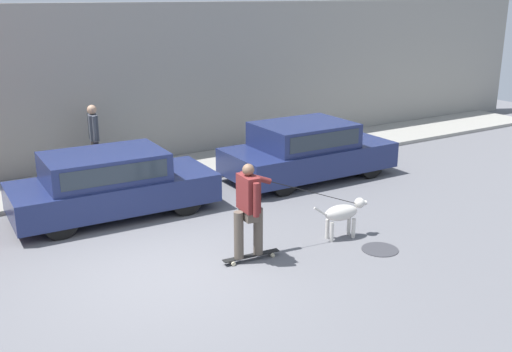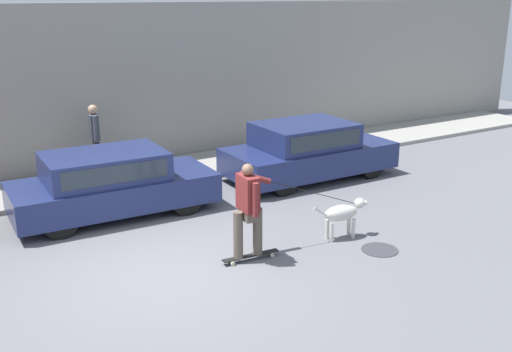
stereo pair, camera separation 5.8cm
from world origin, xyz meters
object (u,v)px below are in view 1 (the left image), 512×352
object	(u,v)px
dog	(343,213)
skateboarder	(249,207)
pedestrian_with_bag	(94,136)
parked_car_2	(307,151)
parked_car_1	(111,184)

from	to	relation	value
dog	skateboarder	bearing A→B (deg)	-173.78
skateboarder	pedestrian_with_bag	bearing A→B (deg)	101.29
skateboarder	pedestrian_with_bag	xyz separation A→B (m)	(-0.72, 5.81, 0.08)
parked_car_2	dog	xyz separation A→B (m)	(-1.63, -3.29, -0.18)
parked_car_2	pedestrian_with_bag	world-z (taller)	pedestrian_with_bag
parked_car_1	dog	xyz separation A→B (m)	(3.12, -3.29, -0.17)
skateboarder	pedestrian_with_bag	world-z (taller)	pedestrian_with_bag
dog	pedestrian_with_bag	distance (m)	6.46
parked_car_1	dog	size ratio (longest dim) A/B	3.71
parked_car_1	pedestrian_with_bag	distance (m)	2.65
dog	skateboarder	size ratio (longest dim) A/B	0.39
dog	skateboarder	world-z (taller)	skateboarder
parked_car_2	skateboarder	distance (m)	4.80
skateboarder	dog	bearing A→B (deg)	2.39
parked_car_1	parked_car_2	size ratio (longest dim) A/B	0.99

